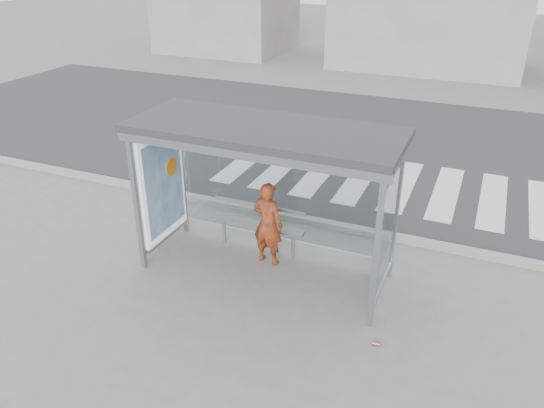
{
  "coord_description": "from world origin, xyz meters",
  "views": [
    {
      "loc": [
        3.12,
        -7.01,
        5.15
      ],
      "look_at": [
        0.05,
        0.2,
        1.22
      ],
      "focal_mm": 35.0,
      "sensor_mm": 36.0,
      "label": 1
    }
  ],
  "objects_px": {
    "person": "(268,224)",
    "soda_can": "(376,344)",
    "bus_shelter": "(245,160)",
    "bench": "(258,224)"
  },
  "relations": [
    {
      "from": "bus_shelter",
      "to": "bench",
      "type": "bearing_deg",
      "value": 92.81
    },
    {
      "from": "soda_can",
      "to": "bench",
      "type": "bearing_deg",
      "value": 147.09
    },
    {
      "from": "person",
      "to": "soda_can",
      "type": "height_order",
      "value": "person"
    },
    {
      "from": "bus_shelter",
      "to": "soda_can",
      "type": "height_order",
      "value": "bus_shelter"
    },
    {
      "from": "person",
      "to": "soda_can",
      "type": "xyz_separation_m",
      "value": [
        2.28,
        -1.4,
        -0.74
      ]
    },
    {
      "from": "person",
      "to": "soda_can",
      "type": "bearing_deg",
      "value": 154.75
    },
    {
      "from": "soda_can",
      "to": "bus_shelter",
      "type": "bearing_deg",
      "value": 155.74
    },
    {
      "from": "bench",
      "to": "bus_shelter",
      "type": "bearing_deg",
      "value": -87.19
    },
    {
      "from": "bus_shelter",
      "to": "person",
      "type": "relative_size",
      "value": 2.76
    },
    {
      "from": "soda_can",
      "to": "person",
      "type": "bearing_deg",
      "value": 148.38
    }
  ]
}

